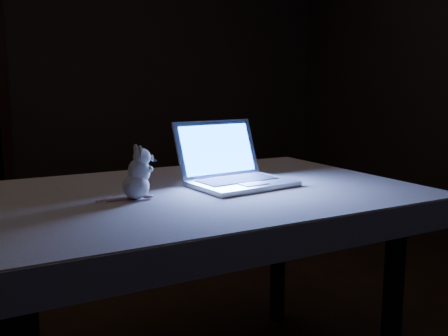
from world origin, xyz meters
name	(u,v)px	position (x,y,z in m)	size (l,w,h in m)	color
back_wall	(79,62)	(0.00, 2.50, 1.30)	(4.50, 0.04, 2.60)	black
table	(195,296)	(0.04, -0.44, 0.37)	(1.39, 0.89, 0.74)	black
tablecloth	(196,207)	(0.02, -0.49, 0.70)	(1.48, 0.99, 0.09)	beige
laptop	(242,153)	(0.21, -0.44, 0.87)	(0.34, 0.30, 0.23)	silver
plush_mouse	(135,172)	(-0.17, -0.50, 0.83)	(0.12, 0.12, 0.17)	white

